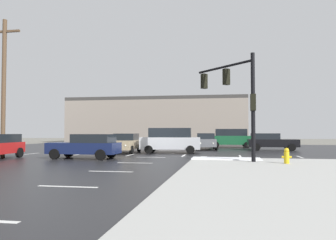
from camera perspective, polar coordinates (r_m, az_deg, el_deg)
The scene contains 14 objects.
ground_plane at distance 24.34m, azimuth -1.97°, elevation -6.16°, with size 120.00×120.00×0.00m, color slate.
road_asphalt at distance 24.34m, azimuth -1.97°, elevation -6.14°, with size 44.00×44.00×0.02m, color #232326.
snow_strip_curbside at distance 19.85m, azimuth 10.02°, elevation -6.58°, with size 4.00×1.60×0.06m, color white.
lane_markings at distance 22.77m, azimuth 0.32°, elevation -6.39°, with size 36.15×36.15×0.01m.
traffic_signal_mast at distance 19.33m, azimuth 11.70°, elevation 4.86°, with size 3.30×3.55×5.90m.
fire_hydrant at distance 17.83m, azimuth 19.83°, elevation -5.83°, with size 0.48×0.26×0.79m.
strip_building_background at distance 50.77m, azimuth -1.80°, elevation -0.13°, with size 26.71×8.00×6.86m.
suv_green at distance 36.79m, azimuth 10.82°, elevation -3.03°, with size 4.90×2.33×2.03m.
sedan_black at distance 32.08m, azimuth 17.33°, elevation -3.55°, with size 4.56×2.06×1.58m.
sedan_grey at distance 32.51m, azimuth 6.53°, elevation -3.60°, with size 2.36×4.66×1.58m.
sedan_navy at distance 21.89m, azimuth -13.93°, elevation -4.33°, with size 4.58×2.11×1.58m.
sedan_tan at distance 27.43m, azimuth -7.42°, elevation -3.90°, with size 2.27×4.63×1.58m.
suv_silver at distance 26.71m, azimuth 0.42°, elevation -3.45°, with size 4.95×2.45×2.03m.
utility_pole_mid at distance 24.69m, azimuth -26.54°, elevation 5.40°, with size 2.20×0.28×9.29m.
Camera 1 is at (4.87, -23.78, 1.76)m, focal length 35.24 mm.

